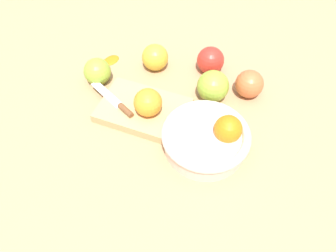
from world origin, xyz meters
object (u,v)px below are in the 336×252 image
object	(u,v)px
cutting_board	(143,110)
apple_front_left	(210,60)
apple_front_right	(155,57)
knife	(117,103)
bowl	(207,138)
apple_front_left_2	(249,84)
orange_on_board	(148,103)
apple_front_left_3	(213,86)
apple_mid_right	(97,72)

from	to	relation	value
cutting_board	apple_front_left	size ratio (longest dim) A/B	2.89
cutting_board	apple_front_right	xyz separation A→B (m)	(0.02, -0.17, 0.02)
cutting_board	knife	size ratio (longest dim) A/B	1.49
bowl	apple_front_left	bearing A→B (deg)	-79.50
cutting_board	apple_front_left_2	size ratio (longest dim) A/B	2.97
orange_on_board	apple_front_left_3	xyz separation A→B (m)	(-0.13, -0.11, -0.02)
knife	apple_mid_right	distance (m)	0.12
apple_mid_right	apple_front_left	bearing A→B (deg)	-155.40
cutting_board	orange_on_board	size ratio (longest dim) A/B	3.15
bowl	orange_on_board	distance (m)	0.16
cutting_board	apple_front_left_3	distance (m)	0.18
cutting_board	apple_mid_right	size ratio (longest dim) A/B	2.99
knife	apple_front_right	xyz separation A→B (m)	(-0.04, -0.18, 0.01)
orange_on_board	knife	world-z (taller)	orange_on_board
cutting_board	knife	bearing A→B (deg)	8.98
knife	apple_front_left_3	xyz separation A→B (m)	(-0.21, -0.11, 0.01)
apple_front_right	apple_front_left	bearing A→B (deg)	-168.48
knife	apple_front_left_2	size ratio (longest dim) A/B	2.00
orange_on_board	apple_front_left	distance (m)	0.23
bowl	apple_front_left	xyz separation A→B (m)	(0.05, -0.25, 0.00)
orange_on_board	knife	bearing A→B (deg)	-1.18
knife	apple_front_left_3	size ratio (longest dim) A/B	1.78
apple_front_left_2	apple_mid_right	size ratio (longest dim) A/B	1.01
cutting_board	apple_mid_right	bearing A→B (deg)	-26.06
bowl	apple_front_right	xyz separation A→B (m)	(0.19, -0.22, 0.00)
orange_on_board	apple_mid_right	xyz separation A→B (m)	(0.17, -0.08, -0.02)
apple_mid_right	apple_front_left_3	size ratio (longest dim) A/B	0.88
orange_on_board	apple_mid_right	world-z (taller)	orange_on_board
knife	bowl	bearing A→B (deg)	169.22
cutting_board	apple_front_left_3	bearing A→B (deg)	-145.98
bowl	apple_front_left_2	bearing A→B (deg)	-108.74
apple_mid_right	apple_front_left_3	world-z (taller)	apple_front_left_3
orange_on_board	apple_front_right	distance (m)	0.19
bowl	apple_front_left	size ratio (longest dim) A/B	2.70
bowl	knife	world-z (taller)	bowl
apple_front_left	bowl	bearing A→B (deg)	100.50
apple_mid_right	apple_front_left_3	xyz separation A→B (m)	(-0.30, -0.03, 0.00)
bowl	apple_front_left_2	world-z (taller)	bowl
bowl	cutting_board	world-z (taller)	bowl
bowl	apple_front_left	distance (m)	0.26
apple_front_left	apple_front_left_3	bearing A→B (deg)	105.19
apple_front_left	apple_front_left_3	distance (m)	0.10
apple_mid_right	apple_front_left_3	bearing A→B (deg)	-174.78
apple_front_left_3	apple_front_right	bearing A→B (deg)	-21.46
apple_front_left	apple_mid_right	bearing A→B (deg)	24.60
knife	apple_front_left_3	world-z (taller)	apple_front_left_3
apple_mid_right	apple_front_left_3	distance (m)	0.30
knife	apple_mid_right	size ratio (longest dim) A/B	2.01
bowl	apple_mid_right	world-z (taller)	bowl
apple_front_right	apple_front_left_3	bearing A→B (deg)	158.54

